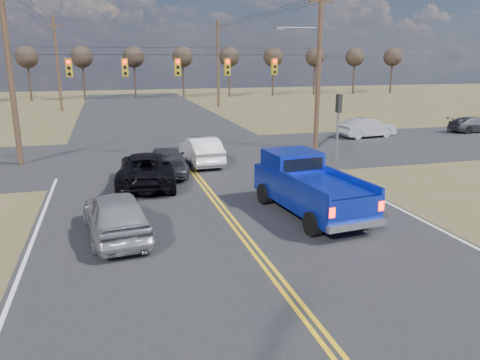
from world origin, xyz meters
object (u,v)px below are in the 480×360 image
object	(u,v)px
cross_car_east_far	(474,124)
cross_car_east_near	(367,128)
white_car_queue	(201,150)
dgrey_car_queue	(167,161)
black_suv	(147,169)
silver_suv	(116,214)
pickup_truck	(308,187)

from	to	relation	value
cross_car_east_far	cross_car_east_near	bearing A→B (deg)	88.63
white_car_queue	dgrey_car_queue	xyz separation A→B (m)	(-2.17, -1.87, -0.08)
black_suv	white_car_queue	size ratio (longest dim) A/B	1.19
white_car_queue	dgrey_car_queue	distance (m)	2.86
silver_suv	black_suv	xyz separation A→B (m)	(1.59, 6.47, -0.02)
pickup_truck	dgrey_car_queue	distance (m)	9.00
pickup_truck	cross_car_east_near	bearing A→B (deg)	46.71
pickup_truck	white_car_queue	size ratio (longest dim) A/B	1.30
cross_car_east_near	cross_car_east_far	world-z (taller)	cross_car_east_near
silver_suv	pickup_truck	bearing A→B (deg)	177.20
silver_suv	dgrey_car_queue	distance (m)	8.75
pickup_truck	cross_car_east_far	bearing A→B (deg)	29.44
silver_suv	cross_car_east_near	size ratio (longest dim) A/B	1.06
black_suv	dgrey_car_queue	bearing A→B (deg)	-115.13
black_suv	dgrey_car_queue	distance (m)	2.18
pickup_truck	silver_suv	xyz separation A→B (m)	(-7.16, -0.49, -0.28)
pickup_truck	cross_car_east_far	xyz separation A→B (m)	(21.14, 15.09, -0.46)
silver_suv	cross_car_east_near	xyz separation A→B (m)	(18.71, 15.69, -0.07)
white_car_queue	cross_car_east_far	distance (m)	24.02
pickup_truck	white_car_queue	distance (m)	9.95
silver_suv	dgrey_car_queue	size ratio (longest dim) A/B	0.98
pickup_truck	cross_car_east_far	world-z (taller)	pickup_truck
black_suv	white_car_queue	distance (m)	4.98
white_car_queue	cross_car_east_near	bearing A→B (deg)	-160.62
pickup_truck	silver_suv	world-z (taller)	pickup_truck
silver_suv	cross_car_east_far	world-z (taller)	silver_suv
cross_car_east_far	dgrey_car_queue	bearing A→B (deg)	105.17
pickup_truck	black_suv	size ratio (longest dim) A/B	1.09
black_suv	cross_car_east_far	distance (m)	28.23
dgrey_car_queue	silver_suv	bearing A→B (deg)	75.04
silver_suv	white_car_queue	size ratio (longest dim) A/B	1.00
silver_suv	white_car_queue	world-z (taller)	silver_suv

